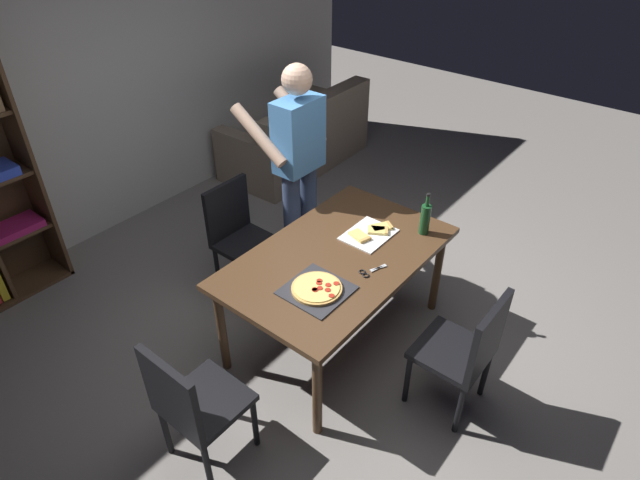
{
  "coord_description": "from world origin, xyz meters",
  "views": [
    {
      "loc": [
        -2.23,
        -1.66,
        2.86
      ],
      "look_at": [
        0.0,
        0.15,
        0.8
      ],
      "focal_mm": 29.66,
      "sensor_mm": 36.0,
      "label": 1
    }
  ],
  "objects_px": {
    "wine_bottle": "(425,218)",
    "chair_far_side": "(238,231)",
    "dining_table": "(337,263)",
    "kitchen_scissors": "(369,272)",
    "pepperoni_pizza_on_tray": "(317,289)",
    "person_serving_pizza": "(298,162)",
    "chair_left_end": "(191,402)",
    "chair_near_camera": "(467,349)",
    "couch": "(300,140)"
  },
  "relations": [
    {
      "from": "wine_bottle",
      "to": "chair_far_side",
      "type": "bearing_deg",
      "value": 114.2
    },
    {
      "from": "dining_table",
      "to": "chair_far_side",
      "type": "xyz_separation_m",
      "value": [
        0.0,
        0.97,
        -0.16
      ]
    },
    {
      "from": "kitchen_scissors",
      "to": "pepperoni_pizza_on_tray",
      "type": "bearing_deg",
      "value": 157.35
    },
    {
      "from": "dining_table",
      "to": "wine_bottle",
      "type": "height_order",
      "value": "wine_bottle"
    },
    {
      "from": "person_serving_pizza",
      "to": "chair_left_end",
      "type": "bearing_deg",
      "value": -156.74
    },
    {
      "from": "person_serving_pizza",
      "to": "pepperoni_pizza_on_tray",
      "type": "xyz_separation_m",
      "value": [
        -0.84,
        -0.88,
        -0.23
      ]
    },
    {
      "from": "chair_left_end",
      "to": "pepperoni_pizza_on_tray",
      "type": "relative_size",
      "value": 2.44
    },
    {
      "from": "kitchen_scissors",
      "to": "person_serving_pizza",
      "type": "bearing_deg",
      "value": 64.19
    },
    {
      "from": "dining_table",
      "to": "chair_left_end",
      "type": "relative_size",
      "value": 1.76
    },
    {
      "from": "chair_near_camera",
      "to": "pepperoni_pizza_on_tray",
      "type": "bearing_deg",
      "value": 113.51
    },
    {
      "from": "chair_far_side",
      "to": "wine_bottle",
      "type": "bearing_deg",
      "value": -65.8
    },
    {
      "from": "wine_bottle",
      "to": "kitchen_scissors",
      "type": "xyz_separation_m",
      "value": [
        -0.6,
        0.04,
        -0.11
      ]
    },
    {
      "from": "chair_far_side",
      "to": "kitchen_scissors",
      "type": "bearing_deg",
      "value": -91.04
    },
    {
      "from": "chair_near_camera",
      "to": "person_serving_pizza",
      "type": "xyz_separation_m",
      "value": [
        0.47,
        1.72,
        0.49
      ]
    },
    {
      "from": "chair_near_camera",
      "to": "chair_left_end",
      "type": "height_order",
      "value": "same"
    },
    {
      "from": "dining_table",
      "to": "couch",
      "type": "xyz_separation_m",
      "value": [
        1.9,
        1.99,
        -0.37
      ]
    },
    {
      "from": "dining_table",
      "to": "chair_near_camera",
      "type": "bearing_deg",
      "value": -90.0
    },
    {
      "from": "chair_far_side",
      "to": "person_serving_pizza",
      "type": "bearing_deg",
      "value": -25.08
    },
    {
      "from": "couch",
      "to": "pepperoni_pizza_on_tray",
      "type": "height_order",
      "value": "couch"
    },
    {
      "from": "chair_near_camera",
      "to": "wine_bottle",
      "type": "relative_size",
      "value": 2.85
    },
    {
      "from": "chair_left_end",
      "to": "wine_bottle",
      "type": "relative_size",
      "value": 2.85
    },
    {
      "from": "wine_bottle",
      "to": "kitchen_scissors",
      "type": "height_order",
      "value": "wine_bottle"
    },
    {
      "from": "couch",
      "to": "kitchen_scissors",
      "type": "bearing_deg",
      "value": -130.47
    },
    {
      "from": "pepperoni_pizza_on_tray",
      "to": "kitchen_scissors",
      "type": "height_order",
      "value": "pepperoni_pizza_on_tray"
    },
    {
      "from": "chair_left_end",
      "to": "couch",
      "type": "distance_m",
      "value": 3.76
    },
    {
      "from": "chair_left_end",
      "to": "person_serving_pizza",
      "type": "relative_size",
      "value": 0.51
    },
    {
      "from": "chair_near_camera",
      "to": "person_serving_pizza",
      "type": "relative_size",
      "value": 0.51
    },
    {
      "from": "dining_table",
      "to": "couch",
      "type": "bearing_deg",
      "value": 46.25
    },
    {
      "from": "kitchen_scissors",
      "to": "dining_table",
      "type": "bearing_deg",
      "value": 85.19
    },
    {
      "from": "chair_left_end",
      "to": "chair_near_camera",
      "type": "bearing_deg",
      "value": -37.24
    },
    {
      "from": "chair_far_side",
      "to": "chair_left_end",
      "type": "bearing_deg",
      "value": -142.76
    },
    {
      "from": "dining_table",
      "to": "couch",
      "type": "distance_m",
      "value": 2.78
    },
    {
      "from": "person_serving_pizza",
      "to": "pepperoni_pizza_on_tray",
      "type": "relative_size",
      "value": 4.74
    },
    {
      "from": "kitchen_scissors",
      "to": "chair_far_side",
      "type": "bearing_deg",
      "value": 88.96
    },
    {
      "from": "dining_table",
      "to": "pepperoni_pizza_on_tray",
      "type": "height_order",
      "value": "pepperoni_pizza_on_tray"
    },
    {
      "from": "chair_far_side",
      "to": "couch",
      "type": "height_order",
      "value": "chair_far_side"
    },
    {
      "from": "wine_bottle",
      "to": "kitchen_scissors",
      "type": "relative_size",
      "value": 1.6
    },
    {
      "from": "person_serving_pizza",
      "to": "chair_far_side",
      "type": "bearing_deg",
      "value": 154.92
    },
    {
      "from": "pepperoni_pizza_on_tray",
      "to": "person_serving_pizza",
      "type": "bearing_deg",
      "value": 46.2
    },
    {
      "from": "couch",
      "to": "pepperoni_pizza_on_tray",
      "type": "xyz_separation_m",
      "value": [
        -2.27,
        -2.11,
        0.46
      ]
    },
    {
      "from": "person_serving_pizza",
      "to": "wine_bottle",
      "type": "height_order",
      "value": "person_serving_pizza"
    },
    {
      "from": "person_serving_pizza",
      "to": "kitchen_scissors",
      "type": "xyz_separation_m",
      "value": [
        -0.49,
        -1.02,
        -0.24
      ]
    },
    {
      "from": "dining_table",
      "to": "couch",
      "type": "relative_size",
      "value": 0.92
    },
    {
      "from": "chair_far_side",
      "to": "pepperoni_pizza_on_tray",
      "type": "relative_size",
      "value": 2.44
    },
    {
      "from": "chair_near_camera",
      "to": "kitchen_scissors",
      "type": "height_order",
      "value": "chair_near_camera"
    },
    {
      "from": "pepperoni_pizza_on_tray",
      "to": "wine_bottle",
      "type": "bearing_deg",
      "value": -11.3
    },
    {
      "from": "pepperoni_pizza_on_tray",
      "to": "kitchen_scissors",
      "type": "distance_m",
      "value": 0.38
    },
    {
      "from": "wine_bottle",
      "to": "kitchen_scissors",
      "type": "bearing_deg",
      "value": 175.76
    },
    {
      "from": "couch",
      "to": "dining_table",
      "type": "bearing_deg",
      "value": -133.75
    },
    {
      "from": "dining_table",
      "to": "person_serving_pizza",
      "type": "distance_m",
      "value": 0.94
    }
  ]
}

